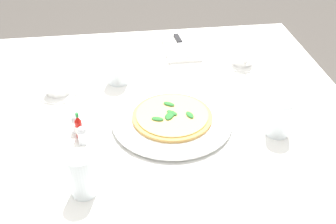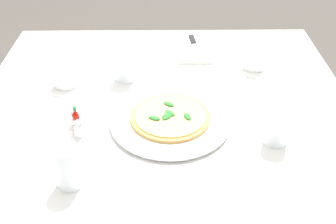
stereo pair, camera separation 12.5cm
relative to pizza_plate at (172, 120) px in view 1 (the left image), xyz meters
The scene contains 13 objects.
dining_table 0.15m from the pizza_plate, 163.36° to the right, with size 1.20×1.20×0.75m.
pizza_plate is the anchor object (origin of this frame).
pizza 0.01m from the pizza_plate, 77.58° to the right, with size 0.24×0.24×0.02m.
coffee_cup_center_back 0.40m from the pizza_plate, 120.75° to the right, with size 0.13×0.13×0.06m.
coffee_cup_near_right 0.44m from the pizza_plate, 136.27° to the left, with size 0.13×0.13×0.07m.
water_glass_far_left 0.36m from the pizza_plate, 45.21° to the right, with size 0.06×0.06×0.11m.
water_glass_left_edge 0.30m from the pizza_plate, 149.89° to the right, with size 0.07×0.07×0.11m.
water_glass_near_left 0.31m from the pizza_plate, 73.11° to the left, with size 0.07×0.07×0.11m.
napkin_folded 0.48m from the pizza_plate, 167.75° to the left, with size 0.22×0.13×0.02m.
dinner_knife 0.48m from the pizza_plate, 167.65° to the left, with size 0.20×0.04×0.01m.
hot_sauce_bottle 0.27m from the pizza_plate, 83.55° to the right, with size 0.02×0.02×0.08m.
salt_shaker 0.27m from the pizza_plate, 77.32° to the right, with size 0.03×0.03×0.06m.
pepper_shaker 0.28m from the pizza_plate, 89.48° to the right, with size 0.03×0.03×0.06m.
Camera 1 is at (1.04, -0.13, 1.50)m, focal length 44.31 mm.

